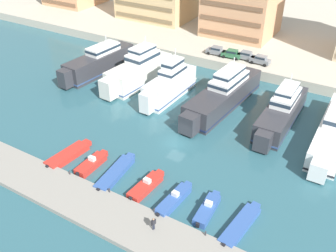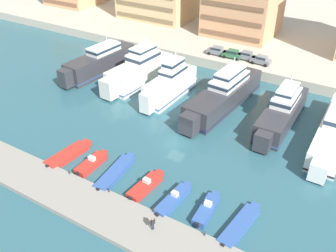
# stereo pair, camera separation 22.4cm
# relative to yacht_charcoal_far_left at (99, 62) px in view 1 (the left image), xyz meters

# --- Properties ---
(ground_plane) EXTENTS (400.00, 400.00, 0.00)m
(ground_plane) POSITION_rel_yacht_charcoal_far_left_xyz_m (26.00, -13.61, -2.27)
(ground_plane) COLOR #2D5B66
(quay_promenade) EXTENTS (180.00, 70.00, 2.03)m
(quay_promenade) POSITION_rel_yacht_charcoal_far_left_xyz_m (26.00, 48.24, -1.26)
(quay_promenade) COLOR #BCB29E
(quay_promenade) RESTS_ON ground
(pier_dock) EXTENTS (120.00, 6.05, 0.61)m
(pier_dock) POSITION_rel_yacht_charcoal_far_left_xyz_m (26.00, -30.58, -1.96)
(pier_dock) COLOR gray
(pier_dock) RESTS_ON ground
(yacht_charcoal_far_left) EXTENTS (5.60, 19.52, 7.19)m
(yacht_charcoal_far_left) POSITION_rel_yacht_charcoal_far_left_xyz_m (0.00, 0.00, 0.00)
(yacht_charcoal_far_left) COLOR #333338
(yacht_charcoal_far_left) RESTS_ON ground
(yacht_ivory_left) EXTENTS (6.23, 18.33, 8.81)m
(yacht_ivory_left) POSITION_rel_yacht_charcoal_far_left_xyz_m (9.65, 0.23, 0.37)
(yacht_ivory_left) COLOR silver
(yacht_ivory_left) RESTS_ON ground
(yacht_white_mid_left) EXTENTS (4.08, 15.45, 8.71)m
(yacht_white_mid_left) POSITION_rel_yacht_charcoal_far_left_xyz_m (17.73, -1.77, 0.32)
(yacht_white_mid_left) COLOR white
(yacht_white_mid_left) RESTS_ON ground
(yacht_charcoal_center_left) EXTENTS (6.42, 23.23, 8.11)m
(yacht_charcoal_center_left) POSITION_rel_yacht_charcoal_far_left_xyz_m (27.42, 0.28, 0.09)
(yacht_charcoal_center_left) COLOR #333338
(yacht_charcoal_center_left) RESTS_ON ground
(yacht_charcoal_center) EXTENTS (4.21, 19.16, 7.77)m
(yacht_charcoal_center) POSITION_rel_yacht_charcoal_far_left_xyz_m (37.69, 0.01, -0.07)
(yacht_charcoal_center) COLOR #333338
(yacht_charcoal_center) RESTS_ON ground
(yacht_white_center_right) EXTENTS (4.29, 22.51, 6.61)m
(yacht_white_center_right) POSITION_rel_yacht_charcoal_far_left_xyz_m (45.96, -0.78, -0.34)
(yacht_white_center_right) COLOR white
(yacht_white_center_right) RESTS_ON ground
(motorboat_red_far_left) EXTENTS (2.77, 7.85, 0.87)m
(motorboat_red_far_left) POSITION_rel_yacht_charcoal_far_left_xyz_m (14.58, -24.62, -1.84)
(motorboat_red_far_left) COLOR red
(motorboat_red_far_left) RESTS_ON ground
(motorboat_red_left) EXTENTS (1.74, 5.99, 1.58)m
(motorboat_red_left) POSITION_rel_yacht_charcoal_far_left_xyz_m (18.85, -24.56, -1.74)
(motorboat_red_left) COLOR red
(motorboat_red_left) RESTS_ON ground
(motorboat_blue_mid_left) EXTENTS (2.60, 8.52, 0.84)m
(motorboat_blue_mid_left) POSITION_rel_yacht_charcoal_far_left_xyz_m (22.73, -24.23, -1.88)
(motorboat_blue_mid_left) COLOR #33569E
(motorboat_blue_mid_left) RESTS_ON ground
(motorboat_red_center_left) EXTENTS (2.12, 6.57, 1.46)m
(motorboat_red_center_left) POSITION_rel_yacht_charcoal_far_left_xyz_m (27.74, -24.39, -1.78)
(motorboat_red_center_left) COLOR red
(motorboat_red_center_left) RESTS_ON ground
(motorboat_blue_center) EXTENTS (1.96, 6.98, 1.54)m
(motorboat_blue_center) POSITION_rel_yacht_charcoal_far_left_xyz_m (32.05, -24.76, -1.75)
(motorboat_blue_center) COLOR #33569E
(motorboat_blue_center) RESTS_ON ground
(motorboat_blue_center_right) EXTENTS (1.87, 6.18, 1.47)m
(motorboat_blue_center_right) POSITION_rel_yacht_charcoal_far_left_xyz_m (36.24, -24.05, -1.78)
(motorboat_blue_center_right) COLOR #33569E
(motorboat_blue_center_right) RESTS_ON ground
(motorboat_blue_mid_right) EXTENTS (2.60, 8.14, 0.81)m
(motorboat_blue_mid_right) POSITION_rel_yacht_charcoal_far_left_xyz_m (40.49, -24.22, -1.91)
(motorboat_blue_mid_right) COLOR #33569E
(motorboat_blue_mid_right) RESTS_ON ground
(car_grey_far_left) EXTENTS (4.14, 1.99, 1.80)m
(car_grey_far_left) POSITION_rel_yacht_charcoal_far_left_xyz_m (18.55, 16.39, 0.73)
(car_grey_far_left) COLOR slate
(car_grey_far_left) RESTS_ON quay_promenade
(car_green_left) EXTENTS (4.18, 2.09, 1.80)m
(car_green_left) POSITION_rel_yacht_charcoal_far_left_xyz_m (22.08, 16.42, 0.73)
(car_green_left) COLOR #2D6642
(car_green_left) RESTS_ON quay_promenade
(car_grey_mid_left) EXTENTS (4.12, 1.95, 1.80)m
(car_grey_mid_left) POSITION_rel_yacht_charcoal_far_left_xyz_m (24.91, 17.05, 0.73)
(car_grey_mid_left) COLOR slate
(car_grey_mid_left) RESTS_ON quay_promenade
(car_grey_center_left) EXTENTS (4.15, 2.03, 1.80)m
(car_grey_center_left) POSITION_rel_yacht_charcoal_far_left_xyz_m (28.29, 16.50, 0.73)
(car_grey_center_left) COLOR slate
(car_grey_center_left) RESTS_ON quay_promenade
(pedestrian_near_edge) EXTENTS (0.38, 0.64, 1.73)m
(pedestrian_near_edge) POSITION_rel_yacht_charcoal_far_left_xyz_m (32.51, -30.02, -0.63)
(pedestrian_near_edge) COLOR #282D3D
(pedestrian_near_edge) RESTS_ON pier_dock
(bollard_west) EXTENTS (0.20, 0.20, 0.61)m
(bollard_west) POSITION_rel_yacht_charcoal_far_left_xyz_m (17.91, -27.80, -1.33)
(bollard_west) COLOR #2D2D33
(bollard_west) RESTS_ON pier_dock
(bollard_west_mid) EXTENTS (0.20, 0.20, 0.61)m
(bollard_west_mid) POSITION_rel_yacht_charcoal_far_left_xyz_m (24.54, -27.80, -1.33)
(bollard_west_mid) COLOR #2D2D33
(bollard_west_mid) RESTS_ON pier_dock
(bollard_east_mid) EXTENTS (0.20, 0.20, 0.61)m
(bollard_east_mid) POSITION_rel_yacht_charcoal_far_left_xyz_m (31.17, -27.80, -1.33)
(bollard_east_mid) COLOR #2D2D33
(bollard_east_mid) RESTS_ON pier_dock
(bollard_east) EXTENTS (0.20, 0.20, 0.61)m
(bollard_east) POSITION_rel_yacht_charcoal_far_left_xyz_m (37.79, -27.80, -1.33)
(bollard_east) COLOR #2D2D33
(bollard_east) RESTS_ON pier_dock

